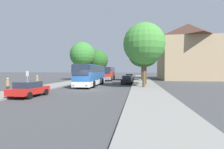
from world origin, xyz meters
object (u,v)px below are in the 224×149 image
Objects in this scene: parked_car_right_far at (129,77)px; tree_left_near at (98,60)px; pedestrian_waiting_near at (37,82)px; tree_left_far at (83,55)px; tree_right_mid at (144,44)px; pedestrian_waiting_far at (8,86)px; parked_car_left_curb at (29,89)px; tree_right_near at (145,54)px; parked_car_right_near at (127,80)px; bus_front at (91,75)px; tree_right_far at (142,53)px; bus_stop_sign at (27,78)px; bus_middle at (108,73)px.

tree_left_near reaches higher than parked_car_right_far.
pedestrian_waiting_near reaches higher than parked_car_right_far.
tree_left_far reaches higher than tree_right_mid.
pedestrian_waiting_far is at bearing 70.01° from parked_car_right_far.
tree_left_near is (-10.37, 9.82, 4.85)m from parked_car_right_far.
tree_right_mid reaches higher than parked_car_left_curb.
tree_left_near is 28.24m from tree_right_near.
tree_left_far reaches higher than parked_car_right_near.
bus_front is at bearing 162.54° from pedestrian_waiting_far.
tree_right_mid is at bearing -90.56° from tree_right_far.
tree_right_mid is (13.29, -29.48, 0.48)m from tree_left_near.
parked_car_left_curb is at bearing 74.78° from parked_car_right_far.
bus_stop_sign is 23.36m from tree_left_far.
bus_middle is 10.00m from tree_right_far.
tree_left_far reaches higher than bus_stop_sign.
bus_front is 8.66m from pedestrian_waiting_near.
pedestrian_waiting_near is at bearing -146.51° from tree_right_near.
parked_car_right_near is 11.00m from tree_right_far.
tree_left_far is at bearing 140.07° from tree_right_near.
bus_stop_sign is at bearing 67.12° from parked_car_right_far.
tree_right_mid is (14.32, -17.10, -0.16)m from tree_left_far.
bus_middle is 16.47m from tree_right_near.
tree_left_near is (-5.08, 11.08, 3.91)m from bus_middle.
tree_right_far is (2.88, 8.99, 5.64)m from parked_car_right_near.
tree_left_far is at bearing 174.10° from tree_right_far.
pedestrian_waiting_far is (0.24, -3.42, -0.62)m from bus_stop_sign.
parked_car_right_far is at bearing -87.63° from parked_car_right_near.
tree_right_near is at bearing 37.00° from bus_stop_sign.
tree_right_near reaches higher than bus_middle.
tree_right_near is 0.81× the size of tree_right_mid.
tree_right_mid is (8.23, -2.69, 4.36)m from bus_front.
bus_middle is 2.30× the size of parked_car_right_near.
parked_car_right_near is at bearing -126.43° from pedestrian_waiting_near.
tree_left_far is (-1.01, 21.38, 5.27)m from pedestrian_waiting_near.
bus_stop_sign is 3.48m from pedestrian_waiting_far.
pedestrian_waiting_near is at bearing 78.36° from bus_stop_sign.
parked_car_left_curb is 0.97× the size of parked_car_right_far.
tree_right_near is at bearing 141.39° from pedestrian_waiting_far.
bus_front is at bearing -118.35° from pedestrian_waiting_near.
tree_left_near is at bearing 114.27° from tree_right_mid.
pedestrian_waiting_far is 0.22× the size of tree_right_near.
tree_left_far reaches higher than tree_right_near.
tree_right_mid is 15.60m from tree_right_far.
parked_car_right_near is at bearing -65.21° from tree_left_near.
tree_left_far is 1.29× the size of tree_right_near.
tree_right_near reaches higher than bus_front.
tree_right_near is at bearing 85.30° from tree_right_mid.
bus_front is at bearing -122.98° from tree_right_far.
pedestrian_waiting_far is 26.84m from tree_left_far.
bus_stop_sign is 0.32× the size of tree_right_near.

